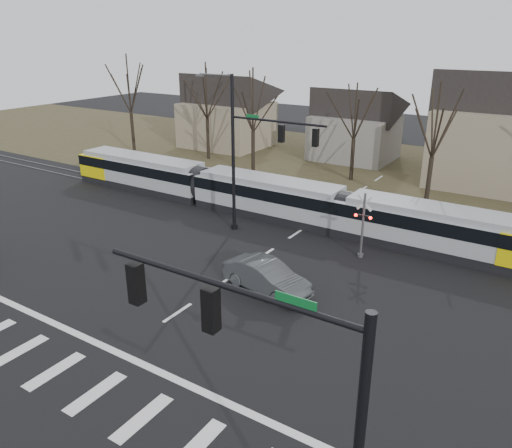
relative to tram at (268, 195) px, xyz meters
The scene contains 15 objects.
ground 16.45m from the tram, 77.72° to the right, with size 140.00×140.00×0.00m, color black.
grass_verge 16.45m from the tram, 77.72° to the left, with size 140.00×28.00×0.01m, color #38331E.
crosswalk 20.36m from the tram, 80.12° to the right, with size 27.00×2.60×0.01m.
stop_line 18.20m from the tram, 78.93° to the right, with size 28.00×0.35×0.01m, color silver.
lane_dashes 3.81m from the tram, ahead, with size 0.18×30.00×0.01m.
rail_pair 3.80m from the tram, ahead, with size 90.00×1.52×0.06m.
tram is the anchor object (origin of this frame).
sedan 11.51m from the tram, 58.84° to the right, with size 5.15×2.60×1.62m, color #3F4345.
signal_pole_near_right 26.11m from the tram, 58.28° to the right, with size 6.72×0.44×8.00m.
signal_pole_far 5.53m from the tram, 72.92° to the right, with size 9.28×0.44×10.20m.
rail_crossing_signal 9.07m from the tram, 20.71° to the right, with size 1.08×0.36×4.00m.
tree_row 11.92m from the tram, 61.27° to the left, with size 59.20×7.20×10.00m.
house_a 24.60m from the tram, 132.54° to the left, with size 9.72×8.64×8.60m.
house_b 20.20m from the tram, 94.34° to the left, with size 8.64×7.56×7.65m.
house_c 21.41m from the tram, 53.71° to the left, with size 10.80×8.64×10.10m.
Camera 1 is at (14.38, -13.48, 12.58)m, focal length 35.00 mm.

